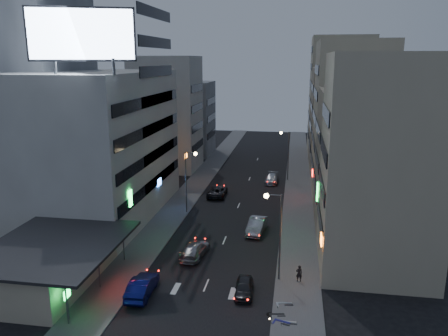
% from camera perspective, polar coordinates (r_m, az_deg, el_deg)
% --- Properties ---
extents(ground, '(180.00, 180.00, 0.00)m').
position_cam_1_polar(ground, '(36.58, -3.68, -18.04)').
color(ground, black).
rests_on(ground, ground).
extents(sidewalk_left, '(4.00, 120.00, 0.12)m').
position_cam_1_polar(sidewalk_left, '(65.01, -4.63, -3.36)').
color(sidewalk_left, '#4C4C4F').
rests_on(sidewalk_left, ground).
extents(sidewalk_right, '(4.00, 120.00, 0.12)m').
position_cam_1_polar(sidewalk_right, '(63.20, 9.63, -4.03)').
color(sidewalk_right, '#4C4C4F').
rests_on(sidewalk_right, ground).
extents(food_court, '(11.00, 13.00, 3.88)m').
position_cam_1_polar(food_court, '(42.25, -22.17, -11.44)').
color(food_court, tan).
rests_on(food_court, ground).
extents(white_building, '(14.00, 24.00, 18.00)m').
position_cam_1_polar(white_building, '(56.68, -16.15, 2.87)').
color(white_building, '#BABAB5').
rests_on(white_building, ground).
extents(grey_tower, '(10.00, 14.00, 34.00)m').
position_cam_1_polar(grey_tower, '(62.76, -23.05, 10.71)').
color(grey_tower, gray).
rests_on(grey_tower, ground).
extents(shophouse_near, '(10.00, 11.00, 20.00)m').
position_cam_1_polar(shophouse_near, '(42.45, 19.65, 0.38)').
color(shophouse_near, tan).
rests_on(shophouse_near, ground).
extents(shophouse_mid, '(11.00, 12.00, 16.00)m').
position_cam_1_polar(shophouse_mid, '(54.03, 17.94, 1.13)').
color(shophouse_mid, gray).
rests_on(shophouse_mid, ground).
extents(shophouse_far, '(10.00, 14.00, 22.00)m').
position_cam_1_polar(shophouse_far, '(66.16, 16.12, 6.15)').
color(shophouse_far, tan).
rests_on(shophouse_far, ground).
extents(far_left_a, '(11.00, 10.00, 20.00)m').
position_cam_1_polar(far_left_a, '(79.10, -7.46, 7.04)').
color(far_left_a, '#BABAB5').
rests_on(far_left_a, ground).
extents(far_left_b, '(12.00, 10.00, 15.00)m').
position_cam_1_polar(far_left_b, '(91.96, -5.38, 6.49)').
color(far_left_b, gray).
rests_on(far_left_b, ground).
extents(far_right_a, '(11.00, 12.00, 18.00)m').
position_cam_1_polar(far_right_a, '(81.26, 15.22, 6.15)').
color(far_right_a, gray).
rests_on(far_right_a, ground).
extents(far_right_b, '(12.00, 12.00, 24.00)m').
position_cam_1_polar(far_right_b, '(94.86, 14.83, 9.05)').
color(far_right_b, tan).
rests_on(far_right_b, ground).
extents(billboard, '(9.52, 3.75, 6.20)m').
position_cam_1_polar(billboard, '(45.02, -18.10, 16.22)').
color(billboard, '#595B60').
rests_on(billboard, white_building).
extents(street_lamp_right_near, '(1.60, 0.44, 8.02)m').
position_cam_1_polar(street_lamp_right_near, '(38.81, 6.81, -7.29)').
color(street_lamp_right_near, '#595B60').
rests_on(street_lamp_right_near, sidewalk_right).
extents(street_lamp_left, '(1.60, 0.44, 8.02)m').
position_cam_1_polar(street_lamp_left, '(55.60, -4.62, -0.67)').
color(street_lamp_left, '#595B60').
rests_on(street_lamp_left, sidewalk_left).
extents(street_lamp_right_far, '(1.60, 0.44, 8.02)m').
position_cam_1_polar(street_lamp_right_far, '(71.57, 8.13, 2.54)').
color(street_lamp_right_far, '#595B60').
rests_on(street_lamp_right_far, sidewalk_right).
extents(parked_car_right_near, '(1.70, 3.81, 1.27)m').
position_cam_1_polar(parked_car_right_near, '(38.30, 2.64, -15.34)').
color(parked_car_right_near, '#25262A').
rests_on(parked_car_right_near, ground).
extents(parked_car_right_mid, '(2.25, 5.14, 1.64)m').
position_cam_1_polar(parked_car_right_mid, '(50.72, 4.27, -7.53)').
color(parked_car_right_mid, '#A4A5AC').
rests_on(parked_car_right_mid, ground).
extents(parked_car_left, '(2.56, 5.40, 1.49)m').
position_cam_1_polar(parked_car_left, '(63.73, -0.87, -3.03)').
color(parked_car_left, '#242328').
rests_on(parked_car_left, ground).
extents(parked_car_right_far, '(2.10, 4.84, 1.39)m').
position_cam_1_polar(parked_car_right_far, '(70.87, 6.27, -1.40)').
color(parked_car_right_far, '#A4A7AC').
rests_on(parked_car_right_far, ground).
extents(road_car_blue, '(1.87, 4.91, 1.60)m').
position_cam_1_polar(road_car_blue, '(38.76, -10.64, -14.93)').
color(road_car_blue, navy).
rests_on(road_car_blue, ground).
extents(road_car_silver, '(2.55, 5.29, 1.48)m').
position_cam_1_polar(road_car_silver, '(44.93, -3.86, -10.57)').
color(road_car_silver, '#97989F').
rests_on(road_car_silver, ground).
extents(person, '(0.62, 0.47, 1.53)m').
position_cam_1_polar(person, '(40.49, 9.78, -13.42)').
color(person, black).
rests_on(person, sidewalk_right).
extents(scooter_black_a, '(1.16, 1.96, 1.14)m').
position_cam_1_polar(scooter_black_a, '(33.07, 10.36, -20.69)').
color(scooter_black_a, black).
rests_on(scooter_black_a, sidewalk_right).
extents(scooter_silver_a, '(0.58, 1.69, 1.03)m').
position_cam_1_polar(scooter_silver_a, '(35.14, 9.51, -18.47)').
color(scooter_silver_a, '#B0B3B9').
rests_on(scooter_silver_a, sidewalk_right).
extents(scooter_blue, '(1.14, 1.97, 1.14)m').
position_cam_1_polar(scooter_blue, '(34.91, 8.78, -18.56)').
color(scooter_blue, navy).
rests_on(scooter_blue, sidewalk_right).
extents(scooter_black_b, '(0.89, 1.83, 1.07)m').
position_cam_1_polar(scooter_black_b, '(35.96, 7.93, -17.55)').
color(scooter_black_b, black).
rests_on(scooter_black_b, sidewalk_right).
extents(scooter_silver_b, '(0.98, 2.02, 1.18)m').
position_cam_1_polar(scooter_silver_b, '(37.39, 8.91, -16.16)').
color(scooter_silver_b, '#A1A4A9').
rests_on(scooter_silver_b, sidewalk_right).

